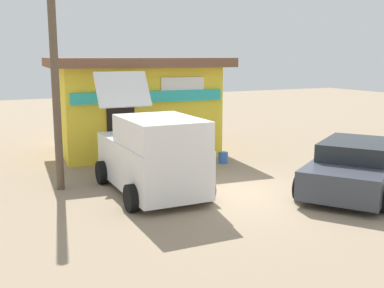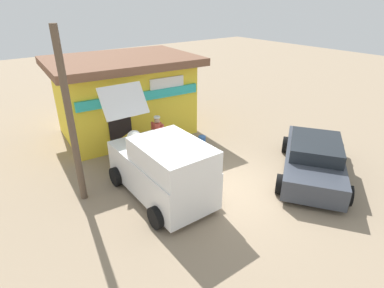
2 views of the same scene
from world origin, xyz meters
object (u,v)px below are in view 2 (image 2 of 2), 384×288
at_px(storefront_bar, 125,95).
at_px(parked_sedan, 314,158).
at_px(delivery_van, 162,168).
at_px(vendor_standing, 158,134).
at_px(unloaded_banana_pile, 122,153).
at_px(paint_bucket, 202,140).
at_px(customer_bending, 125,145).

height_order(storefront_bar, parked_sedan, storefront_bar).
distance_m(delivery_van, vendor_standing, 2.70).
bearing_deg(unloaded_banana_pile, paint_bucket, -14.16).
bearing_deg(unloaded_banana_pile, delivery_van, -91.21).
relative_size(storefront_bar, delivery_van, 1.43).
bearing_deg(customer_bending, delivery_van, -89.25).
bearing_deg(parked_sedan, unloaded_banana_pile, 133.30).
bearing_deg(paint_bucket, delivery_van, -146.89).
bearing_deg(delivery_van, customer_bending, 90.75).
xyz_separation_m(storefront_bar, parked_sedan, (3.40, -7.39, -1.12)).
bearing_deg(delivery_van, unloaded_banana_pile, 88.79).
xyz_separation_m(storefront_bar, unloaded_banana_pile, (-1.39, -2.31, -1.51)).
distance_m(delivery_van, paint_bucket, 4.07).
bearing_deg(vendor_standing, customer_bending, 174.16).
distance_m(delivery_van, customer_bending, 2.51).
height_order(delivery_van, vendor_standing, delivery_van).
bearing_deg(parked_sedan, paint_bucket, 109.60).
bearing_deg(customer_bending, unloaded_banana_pile, 79.16).
distance_m(delivery_van, parked_sedan, 5.29).
distance_m(parked_sedan, customer_bending, 6.70).
bearing_deg(vendor_standing, storefront_bar, 86.96).
distance_m(vendor_standing, paint_bucket, 2.18).
relative_size(storefront_bar, paint_bucket, 17.94).
xyz_separation_m(parked_sedan, paint_bucket, (-1.52, 4.26, -0.44)).
relative_size(delivery_van, customer_bending, 3.51).
distance_m(parked_sedan, vendor_standing, 5.70).
bearing_deg(vendor_standing, parked_sedan, -51.36).
relative_size(storefront_bar, unloaded_banana_pile, 7.98).
bearing_deg(vendor_standing, delivery_van, -118.83).
bearing_deg(vendor_standing, paint_bucket, -5.24).
height_order(parked_sedan, unloaded_banana_pile, parked_sedan).
bearing_deg(customer_bending, parked_sedan, -43.15).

